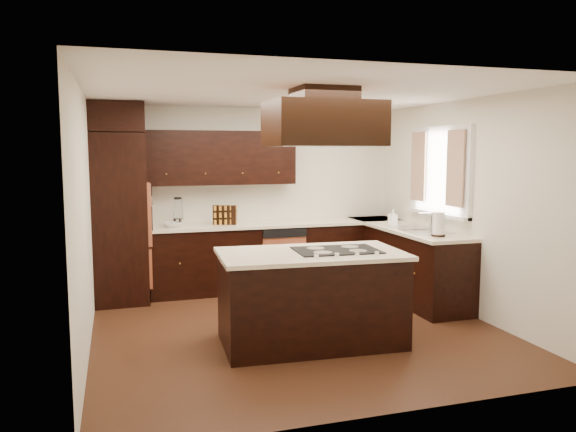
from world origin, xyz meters
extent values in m
cube|color=#57301B|center=(0.00, 0.00, -0.01)|extent=(4.20, 4.20, 0.02)
cube|color=white|center=(0.00, 0.00, 2.51)|extent=(4.20, 4.20, 0.02)
cube|color=#EEE7CD|center=(0.00, 2.11, 1.25)|extent=(4.20, 0.02, 2.50)
cube|color=#EEE7CD|center=(0.00, -2.11, 1.25)|extent=(4.20, 0.02, 2.50)
cube|color=#EEE7CD|center=(-2.11, 0.00, 1.25)|extent=(0.02, 4.20, 2.50)
cube|color=#EEE7CD|center=(2.11, 0.00, 1.25)|extent=(0.02, 4.20, 2.50)
cube|color=black|center=(-1.78, 1.71, 1.06)|extent=(0.65, 0.75, 2.12)
cube|color=#B95B37|center=(-1.43, 1.71, 1.12)|extent=(0.05, 0.62, 0.78)
cube|color=black|center=(0.03, 1.80, 0.44)|extent=(2.93, 0.60, 0.88)
cube|color=black|center=(1.80, 0.90, 0.44)|extent=(0.60, 2.40, 0.88)
cube|color=#FCEDCB|center=(0.03, 1.79, 0.90)|extent=(2.93, 0.63, 0.04)
cube|color=#FCEDCB|center=(1.79, 0.90, 0.90)|extent=(0.63, 2.40, 0.04)
cube|color=black|center=(-0.43, 1.93, 1.81)|extent=(2.00, 0.34, 0.72)
cube|color=#B95B37|center=(0.33, 1.50, 0.40)|extent=(0.60, 0.05, 0.72)
cube|color=white|center=(2.07, 0.55, 1.65)|extent=(0.06, 1.32, 1.12)
cube|color=white|center=(2.10, 0.55, 1.65)|extent=(0.00, 1.20, 1.00)
cube|color=beige|center=(2.01, 0.13, 1.70)|extent=(0.02, 0.34, 0.90)
cube|color=beige|center=(2.01, 0.97, 1.70)|extent=(0.02, 0.34, 0.90)
cube|color=silver|center=(1.80, 0.55, 0.92)|extent=(0.52, 0.84, 0.01)
cube|color=black|center=(0.00, -0.48, 0.44)|extent=(1.79, 1.05, 0.88)
cube|color=#FCEDCB|center=(0.00, -0.48, 0.90)|extent=(1.86, 1.11, 0.04)
cube|color=black|center=(0.27, -0.50, 0.93)|extent=(0.85, 0.59, 0.01)
cube|color=black|center=(0.10, -0.55, 2.16)|extent=(1.05, 0.72, 0.42)
cube|color=black|center=(0.10, -0.55, 2.44)|extent=(0.55, 0.50, 0.13)
cylinder|color=silver|center=(-1.04, 1.78, 0.97)|extent=(0.15, 0.15, 0.10)
cone|color=silver|center=(-1.04, 1.78, 1.15)|extent=(0.13, 0.13, 0.26)
cube|color=black|center=(-0.42, 1.79, 1.05)|extent=(0.32, 0.19, 0.26)
imported|color=white|center=(-1.10, 1.76, 0.95)|extent=(0.30, 0.30, 0.06)
imported|color=white|center=(1.73, 1.11, 1.03)|extent=(0.11, 0.11, 0.21)
cylinder|color=white|center=(1.74, 0.02, 1.06)|extent=(0.15, 0.15, 0.28)
camera|label=1|loc=(-1.81, -5.60, 1.91)|focal=35.00mm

